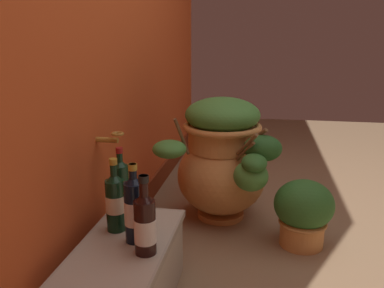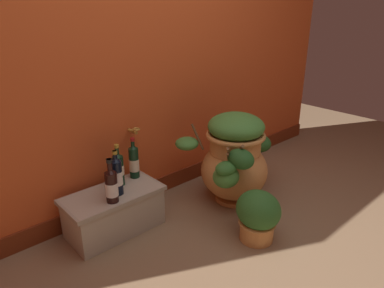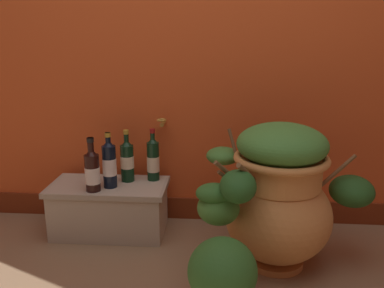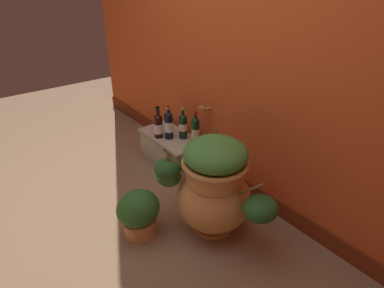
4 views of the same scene
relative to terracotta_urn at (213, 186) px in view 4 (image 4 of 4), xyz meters
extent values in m
plane|color=#896B4C|center=(-0.46, -0.60, -0.37)|extent=(7.00, 7.00, 0.00)
cube|color=#D15123|center=(-0.46, 0.60, 0.93)|extent=(4.40, 0.20, 2.60)
cube|color=maroon|center=(-0.46, 0.50, -0.30)|extent=(4.40, 0.02, 0.14)
cylinder|color=#B28433|center=(-0.63, 0.45, 0.25)|extent=(0.02, 0.10, 0.02)
torus|color=#B28433|center=(-0.63, 0.40, 0.28)|extent=(0.06, 0.06, 0.01)
cylinder|color=#D68E4C|center=(0.01, 0.01, -0.36)|extent=(0.28, 0.28, 0.03)
ellipsoid|color=#D68E4C|center=(0.01, 0.01, -0.11)|extent=(0.52, 0.52, 0.46)
cylinder|color=#D68E4C|center=(0.01, 0.01, 0.12)|extent=(0.39, 0.39, 0.14)
torus|color=#D68E4C|center=(0.01, 0.01, 0.19)|extent=(0.46, 0.46, 0.04)
cylinder|color=brown|center=(-0.17, -0.19, 0.18)|extent=(0.10, 0.12, 0.13)
ellipsoid|color=#235623|center=(-0.21, -0.23, 0.13)|extent=(0.16, 0.20, 0.14)
cylinder|color=brown|center=(-0.21, 0.20, 0.17)|extent=(0.08, 0.08, 0.21)
ellipsoid|color=#428438|center=(-0.27, 0.25, 0.12)|extent=(0.18, 0.18, 0.09)
cylinder|color=brown|center=(-0.23, -0.14, 0.12)|extent=(0.14, 0.10, 0.14)
ellipsoid|color=#428438|center=(-0.29, -0.18, 0.00)|extent=(0.19, 0.18, 0.16)
cylinder|color=brown|center=(0.29, 0.05, 0.12)|extent=(0.17, 0.05, 0.16)
ellipsoid|color=#235623|center=(0.37, 0.07, 0.01)|extent=(0.22, 0.24, 0.15)
cylinder|color=brown|center=(-0.24, -0.15, 0.15)|extent=(0.15, 0.12, 0.16)
ellipsoid|color=#2D6628|center=(-0.31, -0.19, 0.08)|extent=(0.17, 0.13, 0.09)
ellipsoid|color=#428438|center=(0.01, 0.01, 0.26)|extent=(0.43, 0.43, 0.20)
cube|color=#B2A893|center=(-0.92, 0.28, -0.22)|extent=(0.63, 0.33, 0.30)
cube|color=#A09785|center=(-0.92, 0.28, -0.09)|extent=(0.67, 0.34, 0.03)
cylinder|color=black|center=(-0.90, 0.24, 0.05)|extent=(0.08, 0.08, 0.24)
cone|color=black|center=(-0.90, 0.24, 0.18)|extent=(0.08, 0.08, 0.04)
cylinder|color=black|center=(-0.90, 0.24, 0.20)|extent=(0.03, 0.03, 0.08)
cylinder|color=#B7932D|center=(-0.90, 0.24, 0.23)|extent=(0.03, 0.03, 0.02)
cylinder|color=silver|center=(-0.90, 0.24, 0.05)|extent=(0.08, 0.08, 0.10)
cylinder|color=black|center=(-0.82, 0.35, 0.03)|extent=(0.08, 0.08, 0.21)
cone|color=black|center=(-0.82, 0.35, 0.15)|extent=(0.08, 0.08, 0.04)
cylinder|color=black|center=(-0.82, 0.35, 0.19)|extent=(0.03, 0.03, 0.09)
cylinder|color=#B7932D|center=(-0.82, 0.35, 0.22)|extent=(0.03, 0.03, 0.02)
cylinder|color=beige|center=(-0.82, 0.35, 0.04)|extent=(0.08, 0.08, 0.07)
cylinder|color=black|center=(-0.98, 0.18, 0.03)|extent=(0.08, 0.08, 0.21)
cone|color=black|center=(-0.98, 0.18, 0.15)|extent=(0.08, 0.08, 0.04)
cylinder|color=black|center=(-0.98, 0.18, 0.18)|extent=(0.03, 0.03, 0.10)
cylinder|color=black|center=(-0.98, 0.18, 0.21)|extent=(0.04, 0.04, 0.02)
cylinder|color=silver|center=(-0.98, 0.18, 0.02)|extent=(0.08, 0.08, 0.09)
cylinder|color=black|center=(-0.68, 0.38, 0.04)|extent=(0.07, 0.07, 0.23)
cone|color=black|center=(-0.68, 0.38, 0.17)|extent=(0.07, 0.07, 0.04)
cylinder|color=black|center=(-0.68, 0.38, 0.19)|extent=(0.03, 0.03, 0.08)
cylinder|color=maroon|center=(-0.68, 0.38, 0.22)|extent=(0.03, 0.03, 0.02)
cylinder|color=beige|center=(-0.68, 0.38, 0.02)|extent=(0.07, 0.07, 0.09)
cylinder|color=#D68E4C|center=(-0.27, -0.45, -0.30)|extent=(0.23, 0.23, 0.14)
torus|color=#C58346|center=(-0.27, -0.45, -0.24)|extent=(0.25, 0.25, 0.02)
ellipsoid|color=#2D6628|center=(-0.27, -0.45, -0.14)|extent=(0.28, 0.31, 0.26)
camera|label=1|loc=(-2.25, -0.22, 0.70)|focal=37.50mm
camera|label=2|loc=(-1.94, -1.66, 1.13)|focal=33.33mm
camera|label=3|loc=(-0.28, -1.90, 0.77)|focal=38.58mm
camera|label=4|loc=(1.37, -1.24, 1.33)|focal=30.52mm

